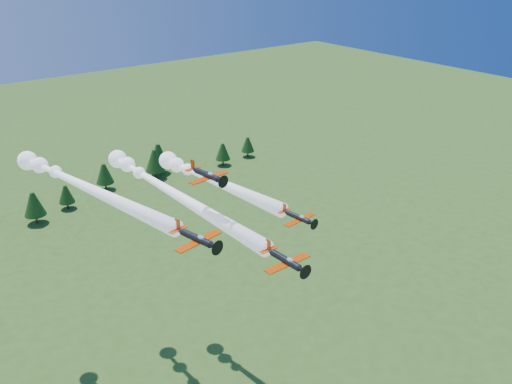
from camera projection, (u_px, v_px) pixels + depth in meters
plane_lead at (167, 189)px, 101.40m from camera, size 7.59×57.42×3.70m
plane_left at (80, 184)px, 97.59m from camera, size 14.78×52.29×3.70m
plane_right at (207, 177)px, 108.51m from camera, size 8.97×41.49×3.70m
plane_slot at (207, 175)px, 88.46m from camera, size 7.31×7.93×2.56m
treeline at (52, 189)px, 183.41m from camera, size 156.32×20.77×11.97m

